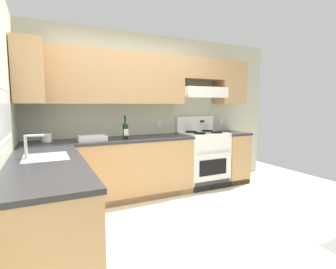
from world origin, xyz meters
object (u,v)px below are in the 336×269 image
object	(u,v)px
stove	(203,158)
wine_bottle	(125,130)
bowl	(92,139)
paper_towel_roll	(47,138)

from	to	relation	value
stove	wine_bottle	distance (m)	1.54
stove	bowl	size ratio (longest dim) A/B	3.17
stove	bowl	distance (m)	1.95
stove	paper_towel_roll	world-z (taller)	stove
wine_bottle	bowl	bearing A→B (deg)	178.48
stove	paper_towel_roll	distance (m)	2.51
stove	wine_bottle	xyz separation A→B (m)	(-1.42, -0.10, 0.57)
bowl	paper_towel_roll	size ratio (longest dim) A/B	2.98
stove	bowl	world-z (taller)	stove
bowl	paper_towel_roll	world-z (taller)	paper_towel_roll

